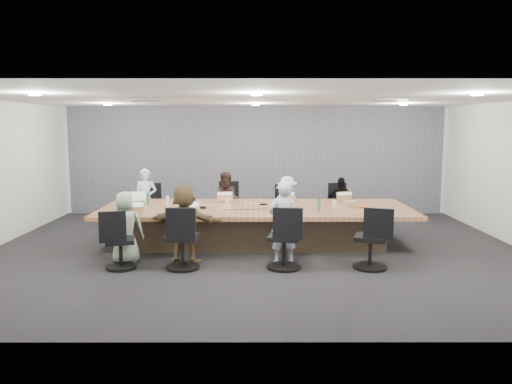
{
  "coord_description": "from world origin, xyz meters",
  "views": [
    {
      "loc": [
        -0.01,
        -9.13,
        2.34
      ],
      "look_at": [
        0.0,
        0.4,
        1.05
      ],
      "focal_mm": 35.0,
      "sensor_mm": 36.0,
      "label": 1
    }
  ],
  "objects_px": {
    "conference_table": "(256,224)",
    "laptop_6": "(281,214)",
    "person_2": "(287,203)",
    "mug_brown": "(121,204)",
    "person_1": "(227,201)",
    "laptop_5": "(189,214)",
    "person_3": "(340,204)",
    "stapler": "(284,207)",
    "bottle_green_left": "(148,199)",
    "person_5": "(185,224)",
    "chair_2": "(286,211)",
    "laptop_4": "(133,214)",
    "bottle_clear": "(167,201)",
    "chair_1": "(228,208)",
    "laptop_0": "(140,200)",
    "person_0": "(146,200)",
    "laptop_3": "(345,200)",
    "chair_5": "(182,242)",
    "bottle_green_right": "(319,205)",
    "chair_7": "(370,243)",
    "chair_3": "(337,210)",
    "chair_6": "(284,242)",
    "canvas_bag": "(350,204)",
    "snack_packet": "(364,207)",
    "person_4": "(125,227)",
    "chair_0": "(149,210)",
    "person_6": "(283,222)",
    "laptop_1": "(226,200)",
    "laptop_2": "(289,200)"
  },
  "relations": [
    {
      "from": "person_5",
      "to": "mug_brown",
      "type": "height_order",
      "value": "person_5"
    },
    {
      "from": "chair_3",
      "to": "person_6",
      "type": "xyz_separation_m",
      "value": [
        -1.43,
        -3.05,
        0.3
      ]
    },
    {
      "from": "person_2",
      "to": "mug_brown",
      "type": "xyz_separation_m",
      "value": [
        -3.35,
        -1.3,
        0.19
      ]
    },
    {
      "from": "laptop_4",
      "to": "bottle_clear",
      "type": "distance_m",
      "value": 0.95
    },
    {
      "from": "person_4",
      "to": "bottle_green_right",
      "type": "relative_size",
      "value": 5.3
    },
    {
      "from": "laptop_3",
      "to": "stapler",
      "type": "xyz_separation_m",
      "value": [
        -1.35,
        -1.02,
        0.02
      ]
    },
    {
      "from": "person_2",
      "to": "stapler",
      "type": "height_order",
      "value": "person_2"
    },
    {
      "from": "person_1",
      "to": "laptop_5",
      "type": "bearing_deg",
      "value": -102.67
    },
    {
      "from": "person_1",
      "to": "bottle_clear",
      "type": "xyz_separation_m",
      "value": [
        -1.1,
        -1.34,
        0.2
      ]
    },
    {
      "from": "chair_6",
      "to": "laptop_4",
      "type": "xyz_separation_m",
      "value": [
        -2.67,
        0.9,
        0.31
      ]
    },
    {
      "from": "chair_7",
      "to": "person_2",
      "type": "distance_m",
      "value": 3.27
    },
    {
      "from": "chair_1",
      "to": "person_0",
      "type": "relative_size",
      "value": 0.63
    },
    {
      "from": "chair_5",
      "to": "bottle_green_right",
      "type": "xyz_separation_m",
      "value": [
        2.38,
        1.23,
        0.42
      ]
    },
    {
      "from": "chair_1",
      "to": "person_1",
      "type": "height_order",
      "value": "person_1"
    },
    {
      "from": "person_1",
      "to": "chair_5",
      "type": "bearing_deg",
      "value": -98.41
    },
    {
      "from": "bottle_green_left",
      "to": "person_0",
      "type": "bearing_deg",
      "value": 104.99
    },
    {
      "from": "person_0",
      "to": "bottle_green_left",
      "type": "bearing_deg",
      "value": -72.45
    },
    {
      "from": "laptop_1",
      "to": "person_3",
      "type": "relative_size",
      "value": 0.28
    },
    {
      "from": "conference_table",
      "to": "laptop_3",
      "type": "distance_m",
      "value": 2.08
    },
    {
      "from": "person_1",
      "to": "laptop_6",
      "type": "bearing_deg",
      "value": -60.88
    },
    {
      "from": "conference_table",
      "to": "laptop_6",
      "type": "distance_m",
      "value": 0.98
    },
    {
      "from": "chair_0",
      "to": "person_2",
      "type": "bearing_deg",
      "value": 165.82
    },
    {
      "from": "chair_3",
      "to": "person_2",
      "type": "bearing_deg",
      "value": 11.46
    },
    {
      "from": "person_0",
      "to": "chair_2",
      "type": "bearing_deg",
      "value": 8.89
    },
    {
      "from": "laptop_5",
      "to": "bottle_green_left",
      "type": "distance_m",
      "value": 1.45
    },
    {
      "from": "chair_1",
      "to": "person_0",
      "type": "height_order",
      "value": "person_0"
    },
    {
      "from": "chair_7",
      "to": "laptop_3",
      "type": "distance_m",
      "value": 2.52
    },
    {
      "from": "conference_table",
      "to": "person_2",
      "type": "relative_size",
      "value": 5.0
    },
    {
      "from": "chair_2",
      "to": "bottle_green_right",
      "type": "distance_m",
      "value": 2.27
    },
    {
      "from": "chair_0",
      "to": "person_5",
      "type": "xyz_separation_m",
      "value": [
        1.25,
        -3.05,
        0.29
      ]
    },
    {
      "from": "laptop_2",
      "to": "laptop_6",
      "type": "relative_size",
      "value": 0.86
    },
    {
      "from": "chair_2",
      "to": "person_1",
      "type": "xyz_separation_m",
      "value": [
        -1.34,
        -0.35,
        0.29
      ]
    },
    {
      "from": "chair_5",
      "to": "laptop_4",
      "type": "xyz_separation_m",
      "value": [
        -1.01,
        0.9,
        0.31
      ]
    },
    {
      "from": "chair_2",
      "to": "person_5",
      "type": "bearing_deg",
      "value": 74.12
    },
    {
      "from": "chair_0",
      "to": "laptop_3",
      "type": "xyz_separation_m",
      "value": [
        4.34,
        -0.9,
        0.36
      ]
    },
    {
      "from": "bottle_clear",
      "to": "person_4",
      "type": "bearing_deg",
      "value": -109.34
    },
    {
      "from": "person_4",
      "to": "bottle_green_right",
      "type": "height_order",
      "value": "person_4"
    },
    {
      "from": "person_3",
      "to": "stapler",
      "type": "xyz_separation_m",
      "value": [
        -1.35,
        -1.57,
        0.18
      ]
    },
    {
      "from": "laptop_3",
      "to": "snack_packet",
      "type": "bearing_deg",
      "value": 87.92
    },
    {
      "from": "person_5",
      "to": "laptop_6",
      "type": "xyz_separation_m",
      "value": [
        1.66,
        0.55,
        0.07
      ]
    },
    {
      "from": "chair_7",
      "to": "laptop_3",
      "type": "bearing_deg",
      "value": 108.06
    },
    {
      "from": "mug_brown",
      "to": "canvas_bag",
      "type": "height_order",
      "value": "canvas_bag"
    },
    {
      "from": "chair_1",
      "to": "bottle_clear",
      "type": "relative_size",
      "value": 3.77
    },
    {
      "from": "conference_table",
      "to": "chair_1",
      "type": "distance_m",
      "value": 1.82
    },
    {
      "from": "chair_5",
      "to": "canvas_bag",
      "type": "height_order",
      "value": "chair_5"
    },
    {
      "from": "chair_5",
      "to": "snack_packet",
      "type": "xyz_separation_m",
      "value": [
        3.29,
        1.54,
        0.32
      ]
    },
    {
      "from": "laptop_0",
      "to": "person_1",
      "type": "xyz_separation_m",
      "value": [
        1.82,
        0.55,
        -0.1
      ]
    },
    {
      "from": "laptop_5",
      "to": "bottle_green_right",
      "type": "distance_m",
      "value": 2.4
    },
    {
      "from": "chair_1",
      "to": "snack_packet",
      "type": "bearing_deg",
      "value": 144.13
    },
    {
      "from": "chair_1",
      "to": "mug_brown",
      "type": "bearing_deg",
      "value": 37.82
    }
  ]
}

